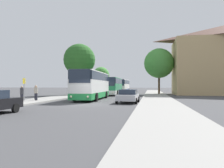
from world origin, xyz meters
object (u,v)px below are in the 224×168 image
(bus_middle, at_px, (112,86))
(bus_rear, at_px, (122,86))
(pedestrian_waiting_near, at_px, (22,94))
(bus_stop_sign, at_px, (24,87))
(pedestrian_waiting_far, at_px, (36,92))
(parked_car_right_near, at_px, (128,96))
(tree_right_near, at_px, (159,63))
(tree_left_far, at_px, (79,60))
(tree_left_near, at_px, (101,75))
(bus_front, at_px, (92,85))
(pedestrian_walking_back, at_px, (36,93))

(bus_middle, xyz_separation_m, bus_rear, (0.04, 14.35, 0.01))
(bus_rear, relative_size, pedestrian_waiting_near, 6.65)
(bus_stop_sign, height_order, pedestrian_waiting_far, bus_stop_sign)
(bus_rear, distance_m, parked_car_right_near, 32.61)
(tree_right_near, bearing_deg, parked_car_right_near, -100.19)
(bus_stop_sign, xyz_separation_m, tree_left_far, (0.31, 17.80, 4.96))
(tree_left_far, bearing_deg, bus_middle, 11.90)
(pedestrian_waiting_far, bearing_deg, parked_car_right_near, -102.79)
(pedestrian_waiting_far, bearing_deg, tree_left_near, -4.40)
(bus_middle, height_order, pedestrian_waiting_far, bus_middle)
(bus_rear, distance_m, tree_left_far, 17.51)
(bus_front, relative_size, pedestrian_walking_back, 7.00)
(bus_middle, bearing_deg, bus_rear, 88.29)
(bus_stop_sign, bearing_deg, parked_car_right_near, 6.04)
(parked_car_right_near, xyz_separation_m, pedestrian_waiting_near, (-10.81, -2.21, 0.23))
(bus_rear, bearing_deg, bus_middle, -89.57)
(pedestrian_waiting_far, distance_m, pedestrian_walking_back, 2.67)
(bus_rear, height_order, tree_left_far, tree_left_far)
(tree_left_far, bearing_deg, pedestrian_waiting_far, -93.58)
(bus_stop_sign, distance_m, pedestrian_waiting_far, 3.60)
(bus_front, relative_size, pedestrian_waiting_near, 7.14)
(parked_car_right_near, height_order, tree_right_near, tree_right_near)
(pedestrian_walking_back, bearing_deg, tree_left_near, 67.41)
(bus_front, height_order, bus_rear, bus_front)
(bus_front, xyz_separation_m, tree_left_near, (-5.23, 28.09, 2.56))
(pedestrian_waiting_far, distance_m, tree_right_near, 26.20)
(parked_car_right_near, xyz_separation_m, tree_left_far, (-10.89, 16.61, 5.93))
(pedestrian_walking_back, height_order, tree_right_near, tree_right_near)
(bus_rear, relative_size, pedestrian_waiting_far, 6.35)
(bus_stop_sign, relative_size, tree_right_near, 0.27)
(pedestrian_waiting_near, bearing_deg, tree_right_near, -113.22)
(bus_front, distance_m, bus_stop_sign, 8.38)
(pedestrian_waiting_near, distance_m, pedestrian_waiting_far, 4.61)
(bus_front, xyz_separation_m, bus_rear, (0.43, 27.61, -0.16))
(tree_left_far, height_order, tree_right_near, tree_left_far)
(bus_rear, height_order, parked_car_right_near, bus_rear)
(bus_front, xyz_separation_m, bus_middle, (0.38, 13.26, -0.17))
(bus_front, bearing_deg, bus_middle, 86.30)
(pedestrian_walking_back, bearing_deg, pedestrian_waiting_near, -122.01)
(pedestrian_waiting_near, bearing_deg, bus_stop_sign, -61.42)
(bus_stop_sign, xyz_separation_m, pedestrian_waiting_near, (0.39, -1.02, -0.74))
(bus_rear, height_order, pedestrian_waiting_far, bus_rear)
(tree_right_near, bearing_deg, tree_left_near, 144.62)
(pedestrian_waiting_near, bearing_deg, bus_middle, -98.89)
(bus_front, distance_m, pedestrian_waiting_far, 7.08)
(bus_rear, distance_m, bus_stop_sign, 34.05)
(pedestrian_waiting_near, distance_m, tree_right_near, 29.31)
(bus_front, relative_size, pedestrian_waiting_far, 6.82)
(bus_front, height_order, bus_middle, bus_front)
(bus_middle, xyz_separation_m, pedestrian_waiting_near, (-6.03, -20.11, -0.76))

